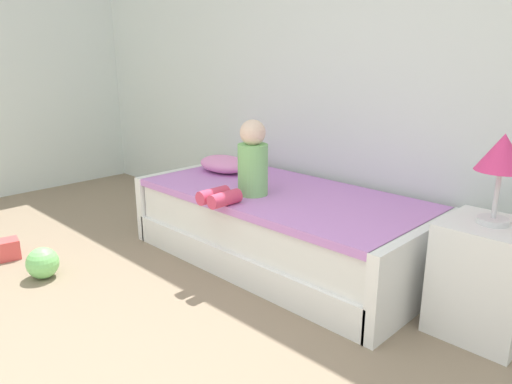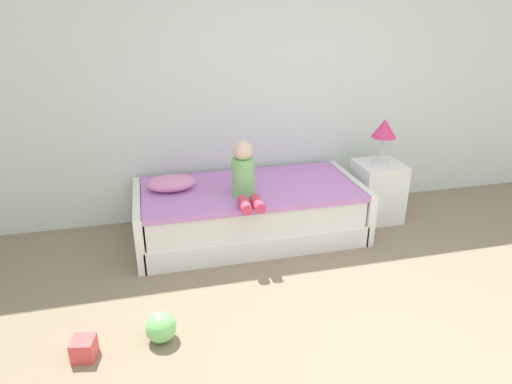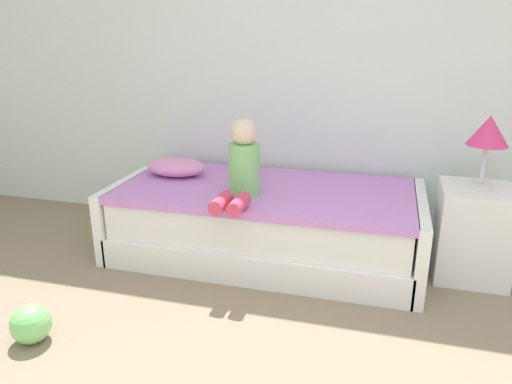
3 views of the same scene
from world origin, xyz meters
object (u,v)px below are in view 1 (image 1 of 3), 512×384
table_lamp (502,157)px  toy_ball (43,263)px  nightstand (484,279)px  child_figure (248,166)px  pillow (224,164)px  toy_block (8,249)px  bed (281,227)px

table_lamp → toy_ball: table_lamp is taller
nightstand → child_figure: 1.53m
nightstand → pillow: (-2.06, 0.05, 0.26)m
child_figure → toy_block: 1.83m
bed → toy_block: 1.95m
table_lamp → toy_block: size_ratio=3.20×
child_figure → pillow: bearing=151.6°
toy_ball → toy_block: size_ratio=1.46×
nightstand → toy_block: nightstand is taller
child_figure → toy_ball: 1.47m
child_figure → bed: bearing=66.7°
nightstand → toy_ball: 2.64m
bed → toy_block: (-1.39, -1.35, -0.18)m
bed → child_figure: bearing=-113.3°
table_lamp → toy_ball: size_ratio=2.19×
bed → table_lamp: bearing=2.1°
toy_block → toy_ball: bearing=5.7°
table_lamp → toy_ball: (-2.26, -1.35, -0.83)m
toy_ball → pillow: bearing=81.8°
nightstand → table_lamp: 0.64m
table_lamp → child_figure: bearing=-169.1°
nightstand → child_figure: bearing=-169.1°
bed → pillow: (-0.71, 0.10, 0.32)m
pillow → toy_ball: (-0.20, -1.40, -0.46)m
table_lamp → child_figure: table_lamp is taller
child_figure → nightstand: bearing=10.9°
nightstand → table_lamp: (-0.00, 0.00, 0.64)m
bed → table_lamp: 1.52m
bed → child_figure: (-0.10, -0.23, 0.46)m
child_figure → toy_block: size_ratio=3.62×
toy_block → table_lamp: bearing=27.1°
pillow → bed: bearing=-8.1°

